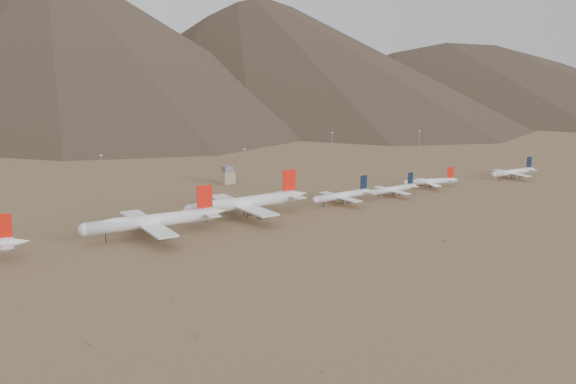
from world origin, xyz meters
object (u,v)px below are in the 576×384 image
widebody_east (244,203)px  control_tower (228,176)px  widebody_centre (151,221)px  narrowbody_b (394,189)px  narrowbody_a (343,195)px

widebody_east → control_tower: (35.22, 88.52, -2.80)m
control_tower → widebody_centre: bearing=-133.5°
narrowbody_b → control_tower: (-70.69, 90.28, 0.98)m
narrowbody_b → control_tower: narrowbody_b is taller
widebody_centre → widebody_east: bearing=12.2°
narrowbody_b → widebody_centre: bearing=178.8°
widebody_centre → widebody_east: widebody_east is taller
widebody_east → control_tower: bearing=66.3°
widebody_centre → control_tower: bearing=48.5°
widebody_centre → narrowbody_b: size_ratio=1.92×
narrowbody_a → control_tower: bearing=104.7°
widebody_east → control_tower: widebody_east is taller
control_tower → narrowbody_a: bearing=-71.3°
narrowbody_b → control_tower: 114.67m
widebody_east → narrowbody_a: widebody_east is taller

